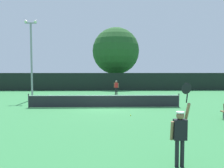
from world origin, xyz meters
TOP-DOWN VIEW (x-y plane):
  - ground_plane at (0.00, 0.00)m, footprint 120.00×120.00m
  - tennis_net at (0.00, 0.00)m, footprint 11.68×0.08m
  - perimeter_fence at (0.00, 14.65)m, footprint 37.95×0.12m
  - player_serving at (2.39, -10.76)m, footprint 0.68×0.39m
  - player_receiving at (1.32, 9.41)m, footprint 0.57×0.24m
  - tennis_ball at (1.71, -3.23)m, footprint 0.07×0.07m
  - light_pole at (-7.07, 4.71)m, footprint 1.18×0.28m
  - large_tree at (1.66, 19.69)m, footprint 7.60×7.60m
  - parked_car_near at (-2.55, 22.14)m, footprint 2.03×4.26m
  - parked_car_mid at (2.30, 23.34)m, footprint 2.37×4.39m
  - parked_car_far at (5.93, 22.36)m, footprint 1.92×4.20m

SIDE VIEW (x-z plane):
  - ground_plane at x=0.00m, z-range 0.00..0.00m
  - tennis_ball at x=1.71m, z-range 0.00..0.07m
  - tennis_net at x=0.00m, z-range -0.02..1.05m
  - parked_car_near at x=-2.55m, z-range -0.07..1.62m
  - parked_car_mid at x=2.30m, z-range -0.07..1.62m
  - parked_car_far at x=5.93m, z-range -0.07..1.62m
  - player_receiving at x=1.32m, z-range 0.18..1.79m
  - player_serving at x=2.39m, z-range -0.15..2.36m
  - perimeter_fence at x=0.00m, z-range 0.00..2.47m
  - light_pole at x=-7.07m, z-range 0.56..8.20m
  - large_tree at x=1.66m, z-range 1.08..10.86m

